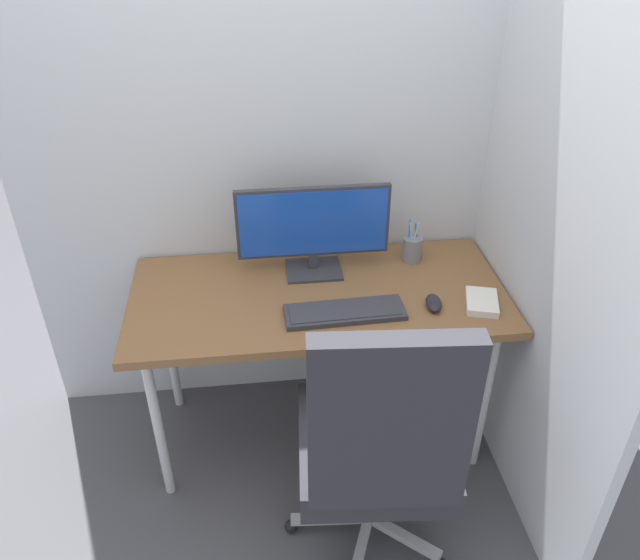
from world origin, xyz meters
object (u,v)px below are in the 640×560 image
object	(u,v)px
office_chair	(379,444)
keyboard	(345,312)
monitor	(313,227)
mouse	(434,303)
pen_holder	(412,248)
notebook	(482,302)

from	to	relation	value
office_chair	keyboard	xyz separation A→B (m)	(-0.05, 0.46, 0.19)
office_chair	monitor	world-z (taller)	office_chair
mouse	keyboard	bearing A→B (deg)	-170.92
keyboard	office_chair	bearing A→B (deg)	-84.39
monitor	pen_holder	world-z (taller)	monitor
keyboard	pen_holder	size ratio (longest dim) A/B	2.44
monitor	mouse	size ratio (longest dim) A/B	5.44
keyboard	notebook	size ratio (longest dim) A/B	2.72
keyboard	pen_holder	bearing A→B (deg)	46.30
monitor	mouse	bearing A→B (deg)	-36.49
keyboard	mouse	size ratio (longest dim) A/B	4.04
monitor	mouse	distance (m)	0.54
office_chair	mouse	size ratio (longest dim) A/B	10.36
monitor	notebook	xyz separation A→B (m)	(0.59, -0.31, -0.18)
monitor	office_chair	bearing A→B (deg)	-80.75
keyboard	pen_holder	world-z (taller)	pen_holder
mouse	notebook	bearing A→B (deg)	4.73
office_chair	keyboard	size ratio (longest dim) A/B	2.57
pen_holder	notebook	xyz separation A→B (m)	(0.18, -0.35, -0.04)
pen_holder	keyboard	bearing A→B (deg)	-133.70
monitor	notebook	distance (m)	0.70
office_chair	notebook	size ratio (longest dim) A/B	6.99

